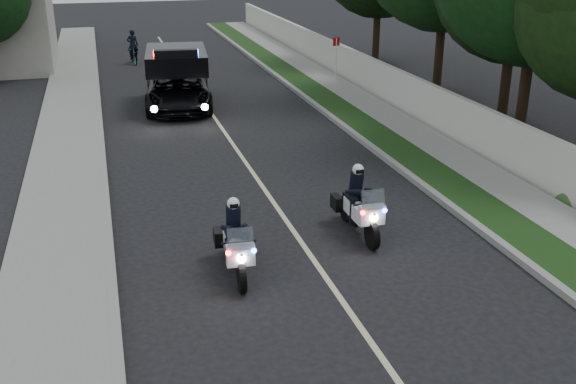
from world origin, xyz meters
The scene contains 18 objects.
ground centered at (0.00, 0.00, 0.00)m, with size 120.00×120.00×0.00m, color black.
curb_right centered at (4.10, 10.00, 0.07)m, with size 0.20×60.00×0.15m, color gray.
grass_verge centered at (4.80, 10.00, 0.08)m, with size 1.20×60.00×0.16m, color #193814.
sidewalk_right centered at (6.10, 10.00, 0.08)m, with size 1.40×60.00×0.16m, color gray.
property_wall centered at (7.10, 10.00, 0.75)m, with size 0.22×60.00×1.50m, color beige.
curb_left centered at (-4.10, 10.00, 0.07)m, with size 0.20×60.00×0.15m, color gray.
sidewalk_left centered at (-5.20, 10.00, 0.08)m, with size 2.00×60.00×0.16m, color gray.
lane_marking centered at (0.00, 10.00, 0.00)m, with size 0.12×50.00×0.01m, color #BFB78C.
police_moto_left centered at (-1.67, 1.66, 0.00)m, with size 0.65×1.85×1.58m, color silver, non-canonical shape.
police_moto_right centered at (1.38, 2.74, 0.00)m, with size 0.67×1.92×1.63m, color white, non-canonical shape.
police_suv centered at (-1.06, 15.62, 0.00)m, with size 2.45×5.29×2.57m, color black.
bicycle centered at (-2.15, 25.68, 0.00)m, with size 0.56×1.60×0.84m, color black.
cyclist centered at (-2.15, 25.68, 0.00)m, with size 0.56×0.37×1.54m, color black.
sign_post centered at (6.00, 17.27, 0.00)m, with size 0.35×0.35×2.27m, color #B1250C, non-canonical shape.
tree_right_b centered at (9.28, 8.33, 0.00)m, with size 6.68×6.68×11.13m, color #143B13, non-canonical shape.
tree_right_c centered at (10.04, 10.53, 0.00)m, with size 5.74×5.74×9.56m, color black, non-canonical shape.
tree_right_d centered at (9.78, 15.10, 0.00)m, with size 7.11×7.11×11.85m, color #184115, non-canonical shape.
tree_right_e centered at (10.24, 22.86, 0.00)m, with size 6.21×6.21×10.34m, color black, non-canonical shape.
Camera 1 is at (-3.92, -10.12, 6.39)m, focal length 41.63 mm.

